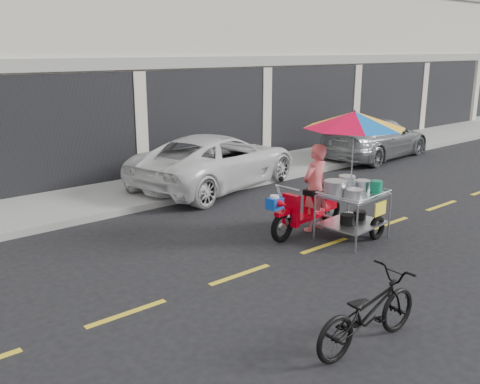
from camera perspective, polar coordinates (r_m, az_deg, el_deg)
ground at (r=9.87m, az=8.99°, el=-5.69°), size 90.00×90.00×0.00m
sidewalk at (r=13.90m, az=-8.26°, el=0.77°), size 45.00×3.00×0.15m
shophouse_block at (r=19.31m, az=-9.70°, el=17.13°), size 36.00×8.11×10.40m
centerline at (r=9.87m, az=8.99°, el=-5.67°), size 42.00×0.10×0.01m
white_pickup at (r=13.76m, az=-2.49°, el=3.37°), size 5.31×3.35×1.37m
silver_pickup at (r=17.98m, az=14.25°, el=5.61°), size 4.74×2.36×1.32m
near_bicycle at (r=6.66m, az=13.47°, el=-12.27°), size 1.74×0.65×0.91m
food_vendor_rig at (r=10.09m, az=10.52°, el=3.72°), size 2.55×2.02×2.44m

